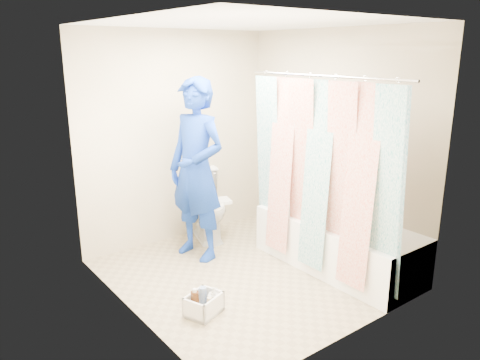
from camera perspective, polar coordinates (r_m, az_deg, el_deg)
floor at (r=4.78m, az=0.78°, el=-11.43°), size 2.60×2.60×0.00m
ceiling at (r=4.27m, az=0.90°, el=18.63°), size 2.40×2.60×0.02m
wall_back at (r=5.43m, az=-7.72°, el=5.11°), size 2.40×0.02×2.40m
wall_front at (r=3.48m, az=14.20°, el=-1.11°), size 2.40×0.02×2.40m
wall_left at (r=3.77m, az=-13.64°, el=0.20°), size 0.02×2.60×2.40m
wall_right at (r=5.19m, az=11.33°, el=4.45°), size 0.02×2.60×2.40m
bathtub at (r=4.93m, az=11.76°, el=-7.48°), size 0.70×1.75×0.50m
curtain_rod at (r=4.31m, az=10.05°, el=12.39°), size 0.02×1.90×0.02m
shower_curtain at (r=4.46m, az=9.49°, el=0.37°), size 0.06×1.75×1.80m
toilet at (r=5.57m, az=-4.12°, el=-3.00°), size 0.67×0.89×0.81m
tank_lid at (r=5.43m, az=-3.77°, el=-2.71°), size 0.54×0.35×0.04m
tank_internals at (r=5.65m, az=-5.24°, el=1.36°), size 0.19×0.09×0.26m
plumber at (r=4.91m, az=-5.32°, el=1.20°), size 0.62×0.79×1.92m
cleaning_caddy at (r=4.13m, az=-4.37°, el=-14.89°), size 0.36×0.32×0.22m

